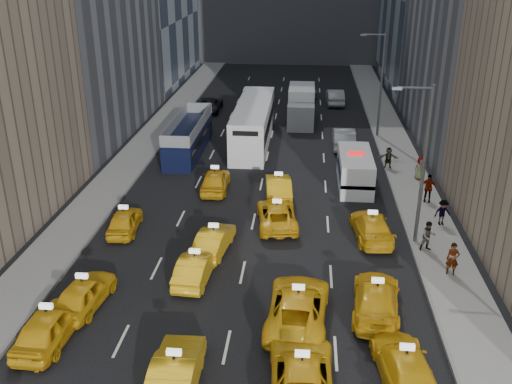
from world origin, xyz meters
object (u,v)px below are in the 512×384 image
at_px(nypd_van, 355,171).
at_px(city_bus, 253,123).
at_px(pedestrian_0, 453,259).
at_px(box_truck, 301,106).
at_px(double_decker, 189,136).

xyz_separation_m(nypd_van, city_bus, (-7.93, 9.14, 0.56)).
distance_m(city_bus, pedestrian_0, 24.13).
bearing_deg(box_truck, nypd_van, -74.10).
relative_size(nypd_van, city_bus, 0.44).
height_order(double_decker, city_bus, city_bus).
relative_size(double_decker, box_truck, 1.39).
bearing_deg(city_bus, box_truck, 53.86).
bearing_deg(box_truck, double_decker, -130.68).
bearing_deg(double_decker, city_bus, 27.49).
height_order(nypd_van, city_bus, city_bus).
height_order(nypd_van, pedestrian_0, nypd_van).
relative_size(nypd_van, pedestrian_0, 3.40).
distance_m(double_decker, box_truck, 13.23).
distance_m(nypd_van, pedestrian_0, 12.48).
relative_size(nypd_van, box_truck, 0.82).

